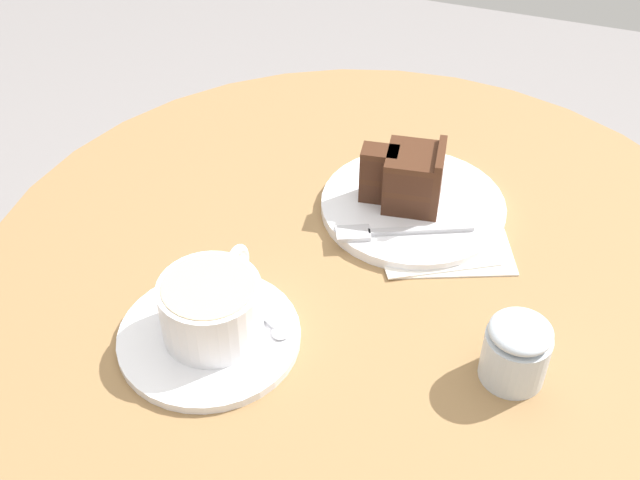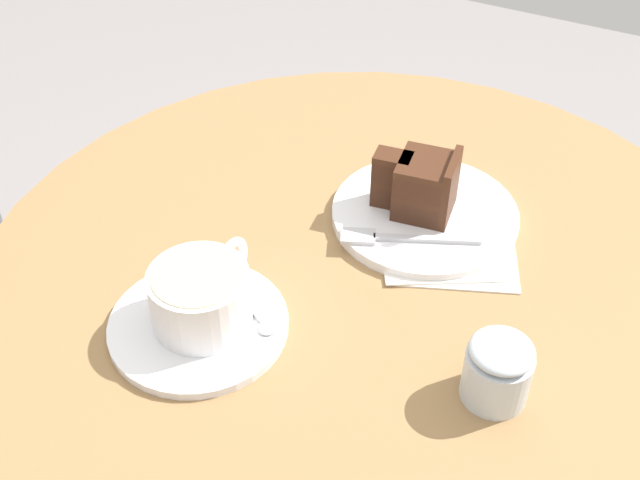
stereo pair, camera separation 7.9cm
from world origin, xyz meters
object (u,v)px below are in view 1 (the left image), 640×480
at_px(cake_plate, 413,206).
at_px(cake_slice, 409,177).
at_px(coffee_cup, 212,306).
at_px(napkin, 438,234).
at_px(sugar_pot, 516,350).
at_px(saucer, 209,336).
at_px(fork, 388,232).
at_px(teaspoon, 264,318).

xyz_separation_m(cake_plate, cake_slice, (-0.00, 0.01, 0.04)).
relative_size(coffee_cup, napkin, 0.69).
relative_size(cake_plate, sugar_pot, 3.08).
distance_m(saucer, sugar_pot, 0.28).
bearing_deg(cake_plate, cake_slice, 93.81).
bearing_deg(fork, cake_plate, -125.12).
distance_m(coffee_cup, teaspoon, 0.05).
relative_size(teaspoon, napkin, 0.46).
distance_m(saucer, cake_slice, 0.28).
distance_m(napkin, sugar_pot, 0.20).
bearing_deg(sugar_pot, fork, 48.46).
relative_size(teaspoon, cake_slice, 0.91).
bearing_deg(fork, cake_slice, -118.20).
xyz_separation_m(coffee_cup, cake_plate, (0.24, -0.13, -0.03)).
bearing_deg(sugar_pot, saucer, 100.87).
relative_size(saucer, teaspoon, 2.02).
distance_m(saucer, cake_plate, 0.28).
relative_size(coffee_cup, cake_plate, 0.62).
bearing_deg(sugar_pot, napkin, 32.62).
relative_size(cake_slice, napkin, 0.51).
height_order(saucer, fork, fork).
xyz_separation_m(saucer, cake_plate, (0.25, -0.13, 0.00)).
height_order(teaspoon, cake_slice, cake_slice).
height_order(cake_plate, cake_slice, cake_slice).
bearing_deg(saucer, fork, -32.21).
bearing_deg(cake_plate, napkin, -131.76).
height_order(cake_slice, fork, cake_slice).
height_order(teaspoon, cake_plate, teaspoon).
height_order(saucer, napkin, saucer).
distance_m(cake_slice, napkin, 0.07).
height_order(saucer, cake_slice, cake_slice).
height_order(teaspoon, sugar_pot, sugar_pot).
height_order(cake_plate, fork, fork).
relative_size(saucer, cake_plate, 0.84).
xyz_separation_m(coffee_cup, teaspoon, (0.03, -0.04, -0.03)).
xyz_separation_m(coffee_cup, fork, (0.18, -0.11, -0.02)).
bearing_deg(teaspoon, sugar_pot, 33.06).
xyz_separation_m(saucer, cake_slice, (0.25, -0.12, 0.04)).
bearing_deg(coffee_cup, saucer, 155.62).
bearing_deg(teaspoon, saucer, -112.64).
height_order(cake_slice, napkin, cake_slice).
bearing_deg(cake_slice, saucer, 153.61).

